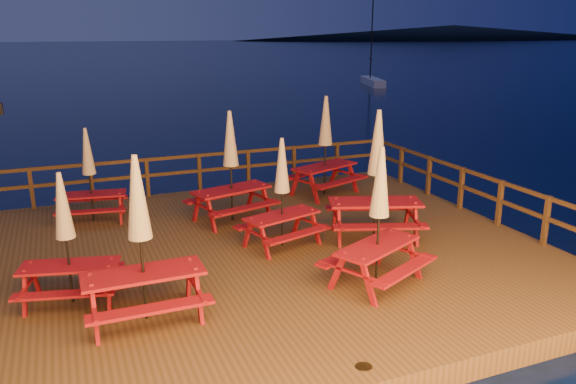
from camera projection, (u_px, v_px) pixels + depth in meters
name	position (u px, v px, depth m)	size (l,w,h in m)	color
ground	(255.00, 267.00, 11.94)	(500.00, 500.00, 0.00)	black
deck	(255.00, 259.00, 11.88)	(12.00, 10.00, 0.40)	#4D3519
deck_piles	(256.00, 280.00, 12.02)	(11.44, 9.44, 1.40)	#331F10
railing	(230.00, 193.00, 13.19)	(11.80, 9.75, 1.10)	#331F10
headland_right	(454.00, 32.00, 282.63)	(230.40, 86.40, 7.00)	black
sailboat	(372.00, 82.00, 51.01)	(2.95, 6.24, 9.23)	white
picnic_table_0	(282.00, 191.00, 11.73)	(1.95, 1.76, 2.35)	maroon
picnic_table_1	(140.00, 237.00, 8.64)	(1.89, 1.55, 2.69)	maroon
picnic_table_2	(66.00, 237.00, 9.24)	(1.87, 1.66, 2.28)	maroon
picnic_table_3	(379.00, 215.00, 9.90)	(2.24, 2.09, 2.55)	maroon
picnic_table_4	(89.00, 173.00, 13.32)	(1.78, 1.55, 2.28)	maroon
picnic_table_5	(231.00, 165.00, 13.29)	(2.20, 1.97, 2.67)	maroon
picnic_table_6	(376.00, 173.00, 12.10)	(2.43, 2.22, 2.86)	maroon
picnic_table_7	(325.00, 144.00, 15.47)	(2.37, 2.17, 2.75)	maroon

